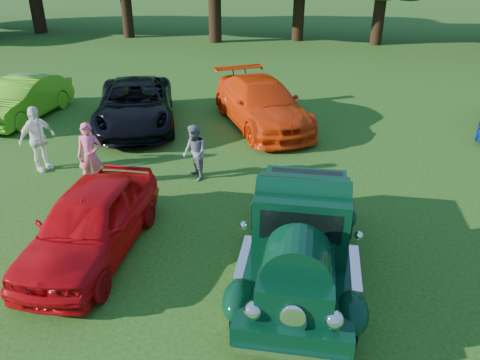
% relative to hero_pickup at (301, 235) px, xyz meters
% --- Properties ---
extents(ground, '(120.00, 120.00, 0.00)m').
position_rel_hero_pickup_xyz_m(ground, '(-1.87, -0.36, -0.81)').
color(ground, '#1B4911').
rests_on(ground, ground).
extents(hero_pickup, '(2.23, 4.79, 1.87)m').
position_rel_hero_pickup_xyz_m(hero_pickup, '(0.00, 0.00, 0.00)').
color(hero_pickup, black).
rests_on(hero_pickup, ground).
extents(red_convertible, '(1.69, 4.13, 1.40)m').
position_rel_hero_pickup_xyz_m(red_convertible, '(-4.03, -0.03, -0.11)').
color(red_convertible, red).
rests_on(red_convertible, ground).
extents(back_car_lime, '(1.65, 4.35, 1.42)m').
position_rel_hero_pickup_xyz_m(back_car_lime, '(-10.08, 7.29, -0.10)').
color(back_car_lime, '#50B217').
rests_on(back_car_lime, ground).
extents(back_car_black, '(4.05, 5.88, 1.49)m').
position_rel_hero_pickup_xyz_m(back_car_black, '(-5.90, 7.24, -0.07)').
color(back_car_black, black).
rests_on(back_car_black, ground).
extents(back_car_orange, '(4.40, 5.72, 1.54)m').
position_rel_hero_pickup_xyz_m(back_car_orange, '(-1.70, 7.95, -0.04)').
color(back_car_orange, '#EA3708').
rests_on(back_car_orange, ground).
extents(spectator_pink, '(0.70, 0.56, 1.66)m').
position_rel_hero_pickup_xyz_m(spectator_pink, '(-5.36, 2.75, 0.02)').
color(spectator_pink, '#F36481').
rests_on(spectator_pink, ground).
extents(spectator_grey, '(0.87, 0.90, 1.47)m').
position_rel_hero_pickup_xyz_m(spectator_grey, '(-2.89, 3.54, -0.08)').
color(spectator_grey, slate).
rests_on(spectator_grey, ground).
extents(spectator_white, '(0.83, 1.14, 1.79)m').
position_rel_hero_pickup_xyz_m(spectator_white, '(-7.16, 3.40, 0.08)').
color(spectator_white, white).
rests_on(spectator_white, ground).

